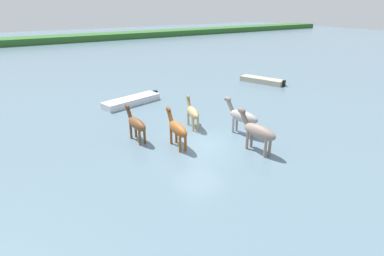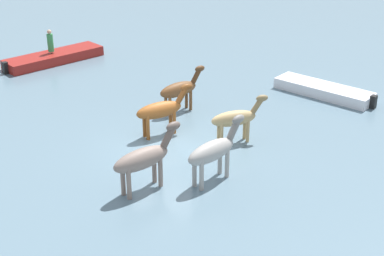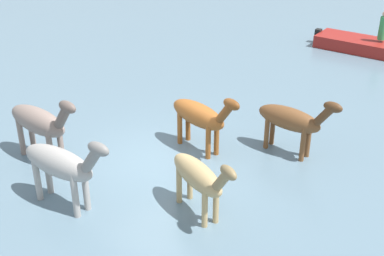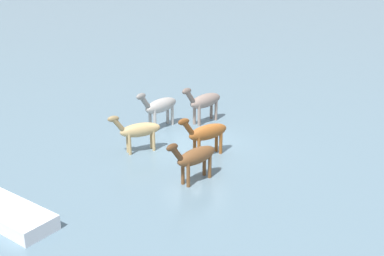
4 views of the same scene
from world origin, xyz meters
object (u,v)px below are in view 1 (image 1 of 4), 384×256
horse_pinto_flank (136,124)px  boat_skiff_near (132,102)px  horse_dark_mare (242,116)px  boat_dinghy_port (262,81)px  horse_mid_herd (258,131)px  horse_gray_outer (193,112)px  horse_rear_stallion (177,129)px

horse_pinto_flank → boat_skiff_near: horse_pinto_flank is taller
horse_dark_mare → boat_dinghy_port: horse_dark_mare is taller
boat_skiff_near → horse_pinto_flank: bearing=56.1°
horse_mid_herd → boat_dinghy_port: (10.76, 10.60, -0.96)m
horse_pinto_flank → horse_mid_herd: horse_mid_herd is taller
horse_mid_herd → horse_pinto_flank: bearing=41.0°
horse_mid_herd → boat_skiff_near: 11.38m
horse_mid_herd → boat_dinghy_port: 15.14m
horse_gray_outer → horse_pinto_flank: horse_pinto_flank is taller
horse_dark_mare → horse_pinto_flank: bearing=57.2°
horse_pinto_flank → boat_dinghy_port: (15.49, 6.00, -0.85)m
boat_skiff_near → boat_dinghy_port: bearing=163.5°
horse_gray_outer → horse_mid_herd: (1.02, -4.62, 0.14)m
horse_gray_outer → boat_dinghy_port: (11.78, 5.98, -0.82)m
horse_pinto_flank → boat_dinghy_port: horse_pinto_flank is taller
boat_skiff_near → horse_gray_outer: bearing=88.0°
horse_dark_mare → boat_skiff_near: size_ratio=0.54×
horse_gray_outer → boat_skiff_near: 6.66m
horse_rear_stallion → boat_dinghy_port: (13.97, 7.91, -0.88)m
horse_dark_mare → horse_mid_herd: size_ratio=0.99×
horse_dark_mare → horse_gray_outer: bearing=27.7°
horse_dark_mare → boat_skiff_near: horse_dark_mare is taller
horse_rear_stallion → boat_dinghy_port: bearing=-55.4°
horse_gray_outer → boat_skiff_near: horse_gray_outer is taller
horse_gray_outer → boat_skiff_near: bearing=27.9°
horse_gray_outer → boat_skiff_near: size_ratio=0.47×
boat_dinghy_port → horse_gray_outer: bearing=96.8°
horse_rear_stallion → horse_mid_herd: horse_mid_herd is taller
horse_pinto_flank → boat_dinghy_port: size_ratio=0.54×
horse_pinto_flank → horse_mid_herd: (4.72, -4.60, 0.12)m
horse_gray_outer → boat_dinghy_port: 13.24m
horse_dark_mare → horse_mid_herd: (-0.83, -2.15, 0.02)m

